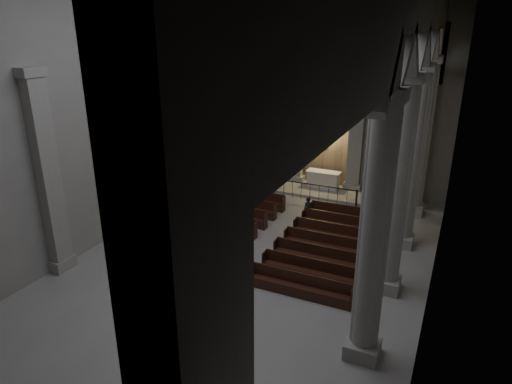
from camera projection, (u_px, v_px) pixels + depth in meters
room at (235, 81)px, 15.48m from camera, size 24.00×24.10×12.00m
sanctuary_wall at (329, 76)px, 25.63m from camera, size 14.00×0.77×12.00m
right_arcade at (409, 78)px, 14.36m from camera, size 1.00×24.00×12.00m
left_pilasters at (147, 143)px, 22.40m from camera, size 0.60×13.00×8.03m
sanctuary_step at (319, 190)px, 27.13m from camera, size 8.50×2.60×0.15m
altar at (323, 179)px, 27.20m from camera, size 1.99×0.80×1.01m
altar_rail at (310, 189)px, 25.50m from camera, size 5.34×0.09×1.05m
candle_stand_left at (259, 184)px, 27.40m from camera, size 0.21×0.21×1.26m
candle_stand_right at (374, 201)px, 24.82m from camera, size 0.20×0.20×1.21m
pews at (270, 236)px, 20.85m from camera, size 9.34×7.57×0.88m
worshipper at (308, 210)px, 22.81m from camera, size 0.56×0.46×1.31m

